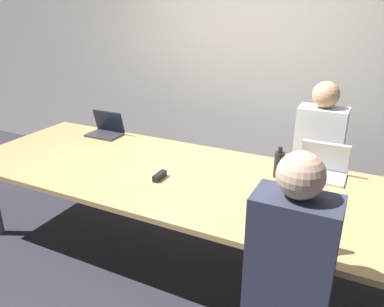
{
  "coord_description": "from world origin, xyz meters",
  "views": [
    {
      "loc": [
        1.29,
        -2.37,
        2.01
      ],
      "look_at": [
        0.06,
        0.1,
        0.91
      ],
      "focal_mm": 35.0,
      "sensor_mm": 36.0,
      "label": 1
    }
  ],
  "objects_px": {
    "laptop_far_right": "(323,166)",
    "person_far_right": "(317,164)",
    "laptop_far_left": "(106,128)",
    "bottle_far_right": "(279,164)",
    "person_near_right": "(287,289)",
    "laptop_near_right": "(295,230)",
    "stapler": "(160,176)"
  },
  "relations": [
    {
      "from": "laptop_far_right",
      "to": "person_far_right",
      "type": "height_order",
      "value": "person_far_right"
    },
    {
      "from": "person_far_right",
      "to": "laptop_far_left",
      "type": "bearing_deg",
      "value": -171.03
    },
    {
      "from": "person_far_right",
      "to": "bottle_far_right",
      "type": "relative_size",
      "value": 5.81
    },
    {
      "from": "person_far_right",
      "to": "laptop_far_left",
      "type": "relative_size",
      "value": 4.14
    },
    {
      "from": "bottle_far_right",
      "to": "laptop_far_left",
      "type": "height_order",
      "value": "bottle_far_right"
    },
    {
      "from": "person_near_right",
      "to": "laptop_far_right",
      "type": "relative_size",
      "value": 3.95
    },
    {
      "from": "laptop_near_right",
      "to": "laptop_far_right",
      "type": "distance_m",
      "value": 0.98
    },
    {
      "from": "bottle_far_right",
      "to": "laptop_far_right",
      "type": "bearing_deg",
      "value": 30.13
    },
    {
      "from": "person_far_right",
      "to": "stapler",
      "type": "height_order",
      "value": "person_far_right"
    },
    {
      "from": "person_far_right",
      "to": "person_near_right",
      "type": "bearing_deg",
      "value": -85.62
    },
    {
      "from": "laptop_far_left",
      "to": "bottle_far_right",
      "type": "bearing_deg",
      "value": -6.74
    },
    {
      "from": "laptop_far_right",
      "to": "stapler",
      "type": "relative_size",
      "value": 2.4
    },
    {
      "from": "stapler",
      "to": "laptop_near_right",
      "type": "bearing_deg",
      "value": -18.55
    },
    {
      "from": "laptop_near_right",
      "to": "laptop_far_right",
      "type": "xyz_separation_m",
      "value": [
        0.01,
        0.98,
        0.01
      ]
    },
    {
      "from": "laptop_far_left",
      "to": "stapler",
      "type": "bearing_deg",
      "value": -32.8
    },
    {
      "from": "person_far_right",
      "to": "laptop_far_left",
      "type": "xyz_separation_m",
      "value": [
        -2.05,
        -0.32,
        0.13
      ]
    },
    {
      "from": "laptop_far_right",
      "to": "person_far_right",
      "type": "bearing_deg",
      "value": 104.23
    },
    {
      "from": "laptop_far_left",
      "to": "stapler",
      "type": "relative_size",
      "value": 2.3
    },
    {
      "from": "bottle_far_right",
      "to": "laptop_far_left",
      "type": "distance_m",
      "value": 1.85
    },
    {
      "from": "laptop_near_right",
      "to": "person_near_right",
      "type": "xyz_separation_m",
      "value": [
        0.05,
        -0.33,
        -0.14
      ]
    },
    {
      "from": "laptop_far_right",
      "to": "laptop_far_left",
      "type": "distance_m",
      "value": 2.15
    },
    {
      "from": "person_far_right",
      "to": "bottle_far_right",
      "type": "height_order",
      "value": "person_far_right"
    },
    {
      "from": "laptop_far_right",
      "to": "bottle_far_right",
      "type": "xyz_separation_m",
      "value": [
        -0.31,
        -0.18,
        0.03
      ]
    },
    {
      "from": "laptop_far_right",
      "to": "person_near_right",
      "type": "bearing_deg",
      "value": -88.42
    },
    {
      "from": "laptop_far_right",
      "to": "bottle_far_right",
      "type": "distance_m",
      "value": 0.36
    },
    {
      "from": "laptop_far_right",
      "to": "bottle_far_right",
      "type": "height_order",
      "value": "laptop_far_right"
    },
    {
      "from": "person_near_right",
      "to": "stapler",
      "type": "distance_m",
      "value": 1.34
    },
    {
      "from": "laptop_near_right",
      "to": "stapler",
      "type": "xyz_separation_m",
      "value": [
        -1.1,
        0.36,
        -0.05
      ]
    },
    {
      "from": "laptop_near_right",
      "to": "bottle_far_right",
      "type": "xyz_separation_m",
      "value": [
        -0.3,
        0.81,
        0.03
      ]
    },
    {
      "from": "laptop_near_right",
      "to": "laptop_far_left",
      "type": "xyz_separation_m",
      "value": [
        -2.14,
        1.02,
        -0.0
      ]
    },
    {
      "from": "laptop_far_left",
      "to": "person_far_right",
      "type": "bearing_deg",
      "value": 8.97
    },
    {
      "from": "bottle_far_right",
      "to": "laptop_far_left",
      "type": "bearing_deg",
      "value": 173.26
    }
  ]
}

